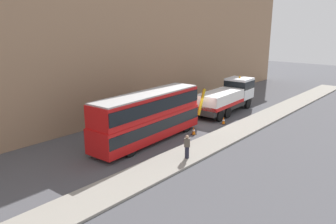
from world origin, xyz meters
The scene contains 8 objects.
ground_plane centered at (0.00, 0.00, 0.00)m, with size 120.00×120.00×0.00m, color #4C4C51.
near_kerb centered at (0.00, -4.20, 0.07)m, with size 60.00×2.80×0.15m, color gray.
building_facade centered at (0.00, 7.01, 8.07)m, with size 60.00×1.50×16.00m.
recovery_tow_truck centered at (5.96, 0.08, 1.76)m, with size 10.21×3.19×3.67m.
double_decker_bus centered at (-6.48, 0.05, 2.23)m, with size 11.15×3.22×4.06m.
pedestrian_onlooker centered at (-7.48, -4.71, 0.99)m, with size 0.43×0.48×1.71m.
traffic_cone_near_bus centered at (-2.73, -1.78, 0.34)m, with size 0.36×0.36×0.72m.
traffic_cone_midway centered at (1.69, -2.07, 0.34)m, with size 0.36×0.36×0.72m.
Camera 1 is at (-24.45, -17.71, 9.25)m, focal length 34.62 mm.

